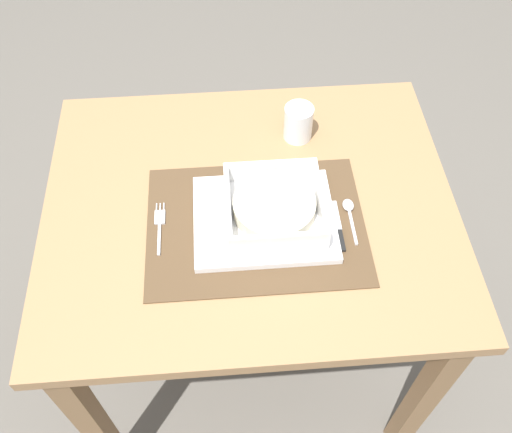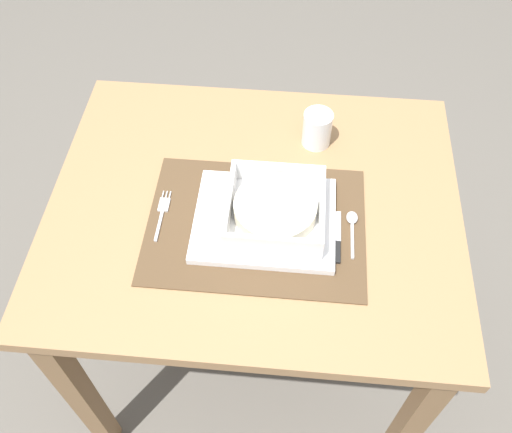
{
  "view_description": "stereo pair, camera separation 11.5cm",
  "coord_description": "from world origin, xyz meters",
  "px_view_note": "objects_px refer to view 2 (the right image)",
  "views": [
    {
      "loc": [
        -0.04,
        -0.74,
        1.7
      ],
      "look_at": [
        0.01,
        -0.06,
        0.78
      ],
      "focal_mm": 39.4,
      "sensor_mm": 36.0,
      "label": 1
    },
    {
      "loc": [
        0.07,
        -0.74,
        1.7
      ],
      "look_at": [
        0.01,
        -0.06,
        0.78
      ],
      "focal_mm": 39.4,
      "sensor_mm": 36.0,
      "label": 2
    }
  ],
  "objects_px": {
    "fork": "(163,211)",
    "spoon": "(352,223)",
    "dining_table": "(254,234)",
    "porridge_bowl": "(275,210)",
    "bread_knife": "(327,225)",
    "butter_knife": "(337,240)",
    "drinking_glass": "(317,130)"
  },
  "relations": [
    {
      "from": "spoon",
      "to": "butter_knife",
      "type": "bearing_deg",
      "value": -120.56
    },
    {
      "from": "porridge_bowl",
      "to": "drinking_glass",
      "type": "xyz_separation_m",
      "value": [
        0.08,
        0.24,
        -0.0
      ]
    },
    {
      "from": "porridge_bowl",
      "to": "drinking_glass",
      "type": "relative_size",
      "value": 2.31
    },
    {
      "from": "dining_table",
      "to": "spoon",
      "type": "bearing_deg",
      "value": -10.63
    },
    {
      "from": "fork",
      "to": "butter_knife",
      "type": "xyz_separation_m",
      "value": [
        0.37,
        -0.04,
        0.0
      ]
    },
    {
      "from": "porridge_bowl",
      "to": "bread_knife",
      "type": "bearing_deg",
      "value": -0.76
    },
    {
      "from": "dining_table",
      "to": "porridge_bowl",
      "type": "xyz_separation_m",
      "value": [
        0.05,
        -0.05,
        0.16
      ]
    },
    {
      "from": "dining_table",
      "to": "butter_knife",
      "type": "height_order",
      "value": "butter_knife"
    },
    {
      "from": "spoon",
      "to": "bread_knife",
      "type": "relative_size",
      "value": 0.81
    },
    {
      "from": "butter_knife",
      "to": "spoon",
      "type": "bearing_deg",
      "value": 60.61
    },
    {
      "from": "drinking_glass",
      "to": "porridge_bowl",
      "type": "bearing_deg",
      "value": -108.17
    },
    {
      "from": "spoon",
      "to": "drinking_glass",
      "type": "xyz_separation_m",
      "value": [
        -0.08,
        0.23,
        0.03
      ]
    },
    {
      "from": "butter_knife",
      "to": "bread_knife",
      "type": "height_order",
      "value": "same"
    },
    {
      "from": "fork",
      "to": "drinking_glass",
      "type": "relative_size",
      "value": 1.55
    },
    {
      "from": "fork",
      "to": "bread_knife",
      "type": "bearing_deg",
      "value": -5.08
    },
    {
      "from": "butter_knife",
      "to": "bread_knife",
      "type": "bearing_deg",
      "value": 124.43
    },
    {
      "from": "dining_table",
      "to": "drinking_glass",
      "type": "relative_size",
      "value": 10.36
    },
    {
      "from": "fork",
      "to": "drinking_glass",
      "type": "bearing_deg",
      "value": 32.7
    },
    {
      "from": "porridge_bowl",
      "to": "bread_knife",
      "type": "relative_size",
      "value": 1.37
    },
    {
      "from": "fork",
      "to": "spoon",
      "type": "distance_m",
      "value": 0.4
    },
    {
      "from": "dining_table",
      "to": "spoon",
      "type": "xyz_separation_m",
      "value": [
        0.21,
        -0.04,
        0.13
      ]
    },
    {
      "from": "porridge_bowl",
      "to": "bread_knife",
      "type": "distance_m",
      "value": 0.12
    },
    {
      "from": "fork",
      "to": "drinking_glass",
      "type": "height_order",
      "value": "drinking_glass"
    },
    {
      "from": "drinking_glass",
      "to": "butter_knife",
      "type": "bearing_deg",
      "value": -79.57
    },
    {
      "from": "porridge_bowl",
      "to": "drinking_glass",
      "type": "distance_m",
      "value": 0.25
    },
    {
      "from": "spoon",
      "to": "fork",
      "type": "bearing_deg",
      "value": -176.63
    },
    {
      "from": "dining_table",
      "to": "spoon",
      "type": "height_order",
      "value": "spoon"
    },
    {
      "from": "bread_knife",
      "to": "drinking_glass",
      "type": "bearing_deg",
      "value": 92.7
    },
    {
      "from": "butter_knife",
      "to": "dining_table",
      "type": "bearing_deg",
      "value": 158.5
    },
    {
      "from": "fork",
      "to": "porridge_bowl",
      "type": "bearing_deg",
      "value": -5.16
    },
    {
      "from": "fork",
      "to": "spoon",
      "type": "bearing_deg",
      "value": -3.55
    },
    {
      "from": "dining_table",
      "to": "porridge_bowl",
      "type": "height_order",
      "value": "porridge_bowl"
    }
  ]
}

